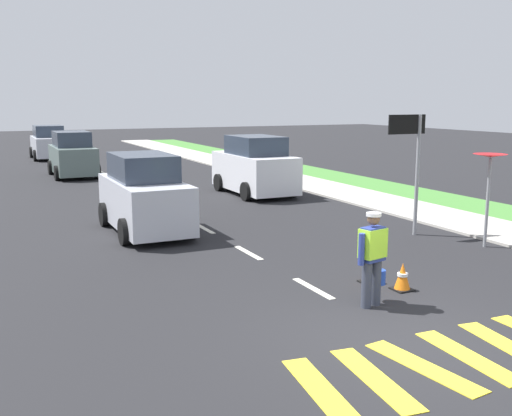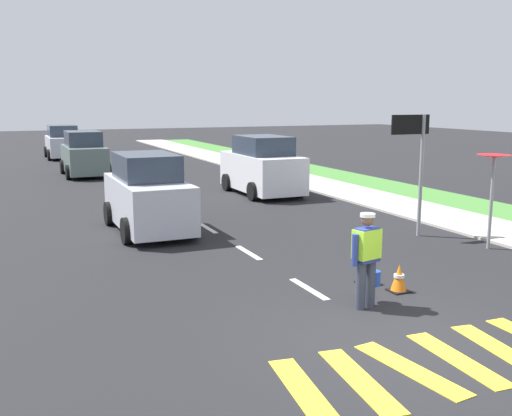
{
  "view_description": "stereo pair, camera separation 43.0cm",
  "coord_description": "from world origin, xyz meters",
  "views": [
    {
      "loc": [
        -5.67,
        -6.77,
        3.56
      ],
      "look_at": [
        0.12,
        5.54,
        1.1
      ],
      "focal_mm": 41.88,
      "sensor_mm": 36.0,
      "label": 1
    },
    {
      "loc": [
        -5.27,
        -6.95,
        3.56
      ],
      "look_at": [
        0.12,
        5.54,
        1.1
      ],
      "focal_mm": 41.88,
      "sensor_mm": 36.0,
      "label": 2
    }
  ],
  "objects": [
    {
      "name": "ground_plane",
      "position": [
        0.0,
        21.0,
        0.0
      ],
      "size": [
        96.0,
        96.0,
        0.0
      ],
      "primitive_type": "plane",
      "color": "black"
    },
    {
      "name": "grass_verge_right",
      "position": [
        9.6,
        10.0,
        0.0
      ],
      "size": [
        2.4,
        72.0,
        0.06
      ],
      "primitive_type": "cube",
      "color": "#478438",
      "rests_on": "ground"
    },
    {
      "name": "car_oncoming_lead",
      "position": [
        -1.6,
        9.02,
        0.99
      ],
      "size": [
        1.94,
        4.09,
        2.13
      ],
      "color": "silver",
      "rests_on": "ground"
    },
    {
      "name": "road_worker",
      "position": [
        0.43,
        1.43,
        0.93
      ],
      "size": [
        0.73,
        0.48,
        1.67
      ],
      "color": "#383D4C",
      "rests_on": "ground"
    },
    {
      "name": "crosswalk_stripes",
      "position": [
        0.0,
        -0.89,
        0.01
      ],
      "size": [
        4.51,
        1.93,
        0.01
      ],
      "color": "yellow",
      "rests_on": "ground"
    },
    {
      "name": "lane_direction_sign",
      "position": [
        4.62,
        5.6,
        2.41
      ],
      "size": [
        1.16,
        0.11,
        3.2
      ],
      "color": "gray",
      "rests_on": "ground"
    },
    {
      "name": "lane_center_line",
      "position": [
        0.0,
        25.2,
        0.0
      ],
      "size": [
        0.14,
        46.4,
        0.01
      ],
      "color": "silver",
      "rests_on": "ground"
    },
    {
      "name": "traffic_cone_far",
      "position": [
        1.21,
        2.55,
        0.28
      ],
      "size": [
        0.36,
        0.36,
        0.56
      ],
      "color": "black",
      "rests_on": "ground"
    },
    {
      "name": "car_parked_far",
      "position": [
        3.95,
        13.81,
        1.04
      ],
      "size": [
        2.1,
        4.27,
        2.23
      ],
      "color": "silver",
      "rests_on": "ground"
    },
    {
      "name": "sidewalk_right",
      "position": [
        7.2,
        10.0,
        0.0
      ],
      "size": [
        2.4,
        72.0,
        0.14
      ],
      "primitive_type": "cube",
      "color": "#B2ADA3",
      "rests_on": "ground"
    },
    {
      "name": "car_oncoming_second",
      "position": [
        -1.53,
        22.4,
        0.98
      ],
      "size": [
        2.0,
        4.0,
        2.12
      ],
      "color": "slate",
      "rests_on": "ground"
    },
    {
      "name": "traffic_cone_near",
      "position": [
        1.49,
        1.91,
        0.26
      ],
      "size": [
        0.36,
        0.36,
        0.53
      ],
      "color": "black",
      "rests_on": "ground"
    },
    {
      "name": "yield_sign",
      "position": [
        5.53,
        3.79,
        2.06
      ],
      "size": [
        0.8,
        0.8,
        2.29
      ],
      "color": "gray",
      "rests_on": "ground"
    },
    {
      "name": "car_oncoming_third",
      "position": [
        -1.55,
        31.96,
        0.95
      ],
      "size": [
        2.09,
        4.05,
        2.04
      ],
      "color": "silver",
      "rests_on": "ground"
    }
  ]
}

